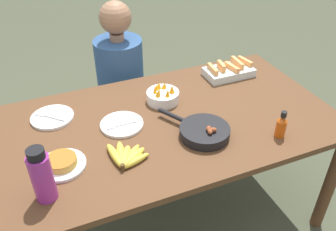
% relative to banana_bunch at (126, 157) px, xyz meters
% --- Properties ---
extents(ground_plane, '(14.00, 14.00, 0.00)m').
position_rel_banana_bunch_xyz_m(ground_plane, '(0.30, 0.21, -0.78)').
color(ground_plane, '#474C38').
extents(dining_table, '(1.80, 0.99, 0.76)m').
position_rel_banana_bunch_xyz_m(dining_table, '(0.30, 0.21, -0.11)').
color(dining_table, brown).
rests_on(dining_table, ground_plane).
extents(banana_bunch, '(0.18, 0.20, 0.04)m').
position_rel_banana_bunch_xyz_m(banana_bunch, '(0.00, 0.00, 0.00)').
color(banana_bunch, gold).
rests_on(banana_bunch, dining_table).
extents(melon_tray, '(0.31, 0.17, 0.09)m').
position_rel_banana_bunch_xyz_m(melon_tray, '(0.85, 0.51, 0.01)').
color(melon_tray, silver).
rests_on(melon_tray, dining_table).
extents(skillet, '(0.28, 0.39, 0.08)m').
position_rel_banana_bunch_xyz_m(skillet, '(0.41, 0.02, 0.01)').
color(skillet, black).
rests_on(skillet, dining_table).
extents(frittata_plate_center, '(0.22, 0.22, 0.05)m').
position_rel_banana_bunch_xyz_m(frittata_plate_center, '(-0.28, 0.07, 0.00)').
color(frittata_plate_center, white).
rests_on(frittata_plate_center, dining_table).
extents(empty_plate_near_front, '(0.23, 0.23, 0.02)m').
position_rel_banana_bunch_xyz_m(empty_plate_near_front, '(0.06, 0.26, -0.01)').
color(empty_plate_near_front, white).
rests_on(empty_plate_near_front, dining_table).
extents(empty_plate_far_left, '(0.23, 0.23, 0.02)m').
position_rel_banana_bunch_xyz_m(empty_plate_far_left, '(-0.27, 0.47, -0.01)').
color(empty_plate_far_left, white).
rests_on(empty_plate_far_left, dining_table).
extents(fruit_bowl_mango, '(0.19, 0.19, 0.12)m').
position_rel_banana_bunch_xyz_m(fruit_bowl_mango, '(0.35, 0.40, 0.02)').
color(fruit_bowl_mango, white).
rests_on(fruit_bowl_mango, dining_table).
extents(water_bottle, '(0.09, 0.09, 0.25)m').
position_rel_banana_bunch_xyz_m(water_bottle, '(-0.36, -0.09, 0.10)').
color(water_bottle, '#992D89').
rests_on(water_bottle, dining_table).
extents(hot_sauce_bottle, '(0.05, 0.05, 0.15)m').
position_rel_banana_bunch_xyz_m(hot_sauce_bottle, '(0.76, -0.13, 0.04)').
color(hot_sauce_bottle, '#C64C0F').
rests_on(hot_sauce_bottle, dining_table).
extents(person_figure, '(0.36, 0.36, 1.19)m').
position_rel_banana_bunch_xyz_m(person_figure, '(0.25, 0.95, -0.28)').
color(person_figure, black).
rests_on(person_figure, ground_plane).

